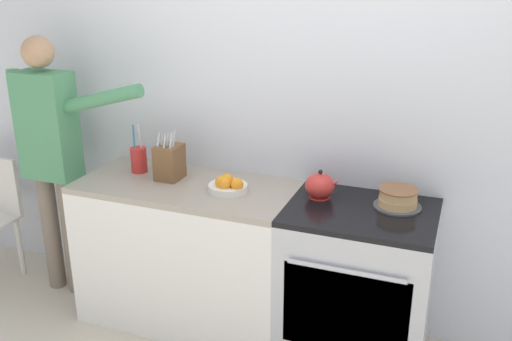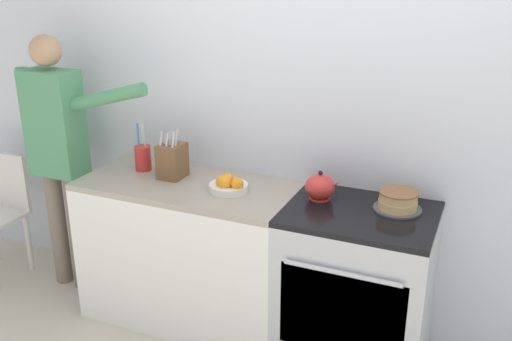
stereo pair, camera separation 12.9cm
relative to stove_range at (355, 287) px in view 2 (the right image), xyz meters
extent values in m
cube|color=silver|center=(-0.31, 0.33, 0.86)|extent=(8.00, 0.04, 2.60)
cube|color=white|center=(-1.01, 0.00, -0.02)|extent=(1.26, 0.61, 0.85)
cube|color=#9E9384|center=(-1.01, 0.00, 0.42)|extent=(1.26, 0.61, 0.03)
cube|color=#B7BABF|center=(0.00, 0.00, -0.02)|extent=(0.77, 0.61, 0.85)
cube|color=black|center=(0.00, -0.29, 0.01)|extent=(0.63, 0.01, 0.47)
cylinder|color=#B7BABF|center=(0.00, -0.32, 0.25)|extent=(0.57, 0.02, 0.02)
cube|color=black|center=(0.00, 0.00, 0.42)|extent=(0.77, 0.61, 0.03)
cylinder|color=#4C4C51|center=(0.17, 0.10, 0.44)|extent=(0.25, 0.25, 0.01)
cylinder|color=tan|center=(0.17, 0.10, 0.47)|extent=(0.20, 0.20, 0.04)
cylinder|color=tan|center=(0.17, 0.10, 0.51)|extent=(0.19, 0.19, 0.04)
cylinder|color=brown|center=(0.17, 0.10, 0.54)|extent=(0.20, 0.20, 0.01)
cylinder|color=red|center=(-0.24, 0.08, 0.44)|extent=(0.11, 0.11, 0.01)
ellipsoid|color=red|center=(-0.24, 0.08, 0.51)|extent=(0.16, 0.16, 0.14)
cone|color=red|center=(-0.17, 0.08, 0.53)|extent=(0.08, 0.04, 0.07)
sphere|color=black|center=(-0.24, 0.08, 0.59)|extent=(0.02, 0.02, 0.02)
cube|color=brown|center=(-1.14, 0.05, 0.54)|extent=(0.14, 0.16, 0.20)
cylinder|color=#B2B2B7|center=(-1.18, 0.01, 0.68)|extent=(0.01, 0.04, 0.08)
cylinder|color=#B2B2B7|center=(-1.14, 0.01, 0.68)|extent=(0.01, 0.04, 0.08)
cylinder|color=#B2B2B7|center=(-1.10, 0.01, 0.69)|extent=(0.01, 0.04, 0.09)
cylinder|color=#B2B2B7|center=(-1.18, 0.05, 0.67)|extent=(0.01, 0.03, 0.06)
cylinder|color=#B2B2B7|center=(-1.14, 0.04, 0.68)|extent=(0.01, 0.04, 0.08)
cylinder|color=#B2B2B7|center=(-1.10, 0.04, 0.69)|extent=(0.01, 0.04, 0.10)
cylinder|color=red|center=(-1.37, 0.09, 0.52)|extent=(0.10, 0.10, 0.15)
cylinder|color=#B7BABF|center=(-1.35, 0.09, 0.62)|extent=(0.02, 0.04, 0.24)
cylinder|color=teal|center=(-1.39, 0.08, 0.61)|extent=(0.02, 0.03, 0.24)
cylinder|color=silver|center=(-0.74, -0.02, 0.46)|extent=(0.22, 0.22, 0.04)
sphere|color=orange|center=(-0.75, -0.01, 0.50)|extent=(0.08, 0.08, 0.08)
sphere|color=orange|center=(-0.76, -0.04, 0.50)|extent=(0.07, 0.07, 0.07)
sphere|color=orange|center=(-0.68, -0.04, 0.50)|extent=(0.07, 0.07, 0.07)
sphere|color=orange|center=(-0.74, -0.05, 0.50)|extent=(0.07, 0.07, 0.07)
cylinder|color=#7A6B5B|center=(-2.03, 0.00, -0.04)|extent=(0.11, 0.11, 0.80)
cylinder|color=#7A6B5B|center=(-1.87, 0.00, -0.04)|extent=(0.11, 0.11, 0.80)
cube|color=#4C8E60|center=(-1.95, 0.00, 0.69)|extent=(0.34, 0.20, 0.66)
cylinder|color=#4C8E60|center=(-2.16, 0.00, 0.74)|extent=(0.08, 0.08, 0.56)
cylinder|color=#4C8E60|center=(-1.54, 0.00, 0.89)|extent=(0.57, 0.08, 0.22)
sphere|color=tan|center=(-1.95, 0.00, 1.14)|extent=(0.19, 0.19, 0.19)
cylinder|color=silver|center=(-2.35, 0.03, -0.23)|extent=(0.04, 0.04, 0.43)
cube|color=silver|center=(-2.51, 0.06, 0.21)|extent=(0.40, 0.03, 0.40)
camera|label=1|loc=(0.45, -2.69, 1.63)|focal=40.00mm
camera|label=2|loc=(0.57, -2.64, 1.63)|focal=40.00mm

